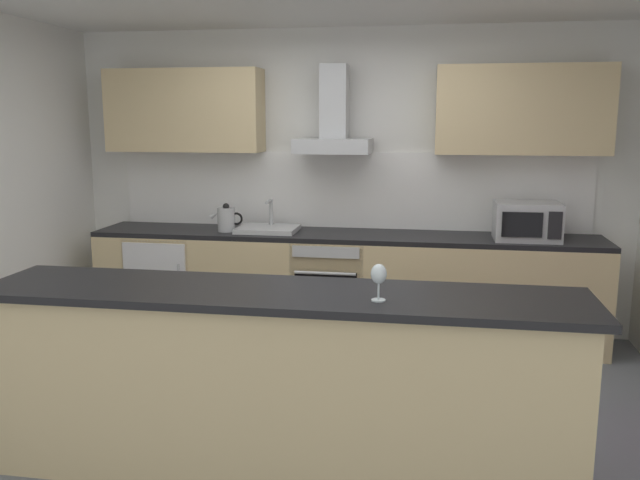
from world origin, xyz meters
TOP-DOWN VIEW (x-y plane):
  - ground at (0.00, 0.00)m, footprint 5.80×4.83m
  - wall_back at (0.00, 1.97)m, footprint 5.80×0.12m
  - backsplash_tile at (0.00, 1.90)m, footprint 4.08×0.02m
  - counter_back at (0.00, 1.59)m, footprint 4.22×0.60m
  - counter_island at (-0.02, -0.65)m, footprint 3.07×0.64m
  - upper_cabinets at (0.00, 1.74)m, footprint 4.16×0.32m
  - oven at (-0.10, 1.57)m, footprint 0.60×0.62m
  - refrigerator at (-1.55, 1.57)m, footprint 0.58×0.60m
  - microwave at (1.46, 1.54)m, footprint 0.50×0.38m
  - sink at (-0.64, 1.58)m, footprint 0.50×0.40m
  - kettle at (-0.99, 1.53)m, footprint 0.29×0.15m
  - range_hood at (-0.10, 1.70)m, footprint 0.62×0.45m
  - wine_glass at (0.48, -0.76)m, footprint 0.08×0.08m

SIDE VIEW (x-z plane):
  - ground at x=0.00m, z-range -0.02..0.00m
  - refrigerator at x=-1.55m, z-range 0.00..0.85m
  - counter_back at x=0.00m, z-range 0.00..0.90m
  - oven at x=-0.10m, z-range 0.06..0.86m
  - counter_island at x=-0.02m, z-range 0.01..1.00m
  - sink at x=-0.64m, z-range 0.80..1.06m
  - kettle at x=-0.99m, z-range 0.89..1.13m
  - microwave at x=1.46m, z-range 0.90..1.20m
  - wine_glass at x=0.48m, z-range 1.03..1.21m
  - backsplash_tile at x=0.00m, z-range 0.90..1.56m
  - wall_back at x=0.00m, z-range 0.00..2.60m
  - range_hood at x=-0.10m, z-range 1.43..2.15m
  - upper_cabinets at x=0.00m, z-range 1.56..2.26m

